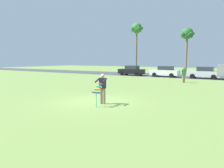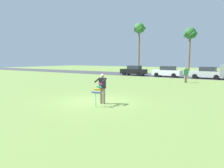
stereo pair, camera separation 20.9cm
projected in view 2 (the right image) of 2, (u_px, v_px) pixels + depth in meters
The scene contains 10 objects.
ground_plane at pixel (97, 101), 12.43m from camera, with size 120.00×120.00×0.00m, color olive.
road_strip at pixel (187, 76), 31.10m from camera, with size 120.00×8.00×0.01m, color #424247.
person_kite_flyer at pixel (102, 87), 11.65m from camera, with size 0.65×0.74×1.73m.
kite_held at pixel (97, 91), 11.02m from camera, with size 0.53×0.67×1.26m.
parked_car_black at pixel (134, 71), 33.37m from camera, with size 4.22×1.88×1.60m.
parked_car_white at pixel (167, 72), 30.31m from camera, with size 4.24×1.91×1.60m.
parked_car_silver at pixel (207, 73), 27.34m from camera, with size 4.23×1.89×1.60m.
palm_tree_left_near at pixel (139, 31), 41.31m from camera, with size 2.58×2.71×9.96m.
palm_tree_right_near at pixel (190, 35), 36.96m from camera, with size 2.58×2.71×8.37m.
person_walker_near at pixel (186, 74), 22.61m from camera, with size 0.40×0.45×1.73m.
Camera 2 is at (7.51, -9.69, 2.52)m, focal length 32.73 mm.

